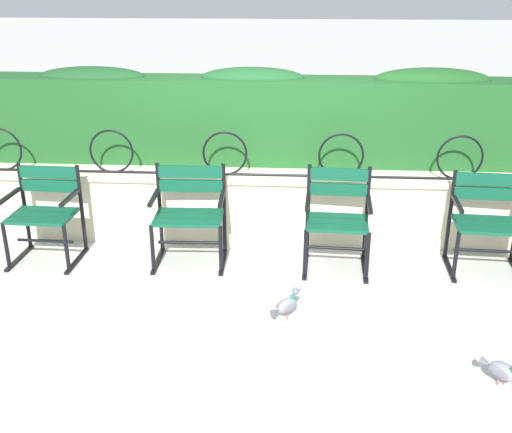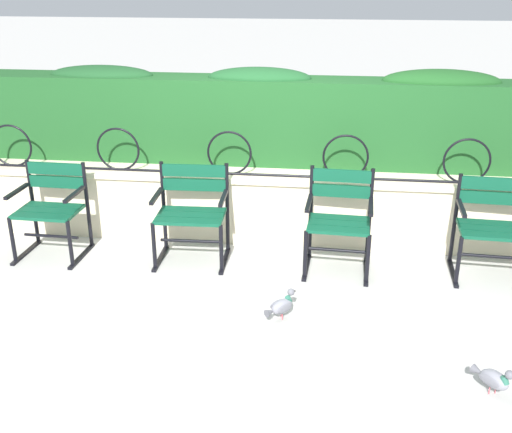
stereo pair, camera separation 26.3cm
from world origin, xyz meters
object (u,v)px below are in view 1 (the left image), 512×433
object	(u,v)px
park_chair_centre_right	(337,217)
park_chair_rightmost	(489,219)
pigeon_far_side	(503,370)
park_chair_leftmost	(45,211)
park_chair_centre_left	(189,211)
pigeon_near_chairs	(287,305)

from	to	relation	value
park_chair_centre_right	park_chair_rightmost	world-z (taller)	park_chair_centre_right
pigeon_far_side	park_chair_leftmost	bearing A→B (deg)	155.30
park_chair_centre_left	park_chair_rightmost	size ratio (longest dim) A/B	1.02
park_chair_rightmost	pigeon_far_side	distance (m)	1.75
park_chair_leftmost	park_chair_centre_left	xyz separation A→B (m)	(1.30, 0.05, 0.01)
pigeon_far_side	park_chair_centre_left	bearing A→B (deg)	143.34
park_chair_centre_left	pigeon_far_side	xyz separation A→B (m)	(2.27, -1.69, -0.35)
park_chair_centre_left	park_chair_centre_right	world-z (taller)	park_chair_centre_right
park_chair_centre_left	park_chair_centre_right	size ratio (longest dim) A/B	0.98
pigeon_near_chairs	park_chair_centre_right	bearing A→B (deg)	65.81
park_chair_leftmost	park_chair_centre_right	xyz separation A→B (m)	(2.60, 0.01, 0.01)
pigeon_near_chairs	pigeon_far_side	bearing A→B (deg)	-27.50
park_chair_centre_right	pigeon_near_chairs	xyz separation A→B (m)	(-0.42, -0.93, -0.35)
pigeon_near_chairs	pigeon_far_side	size ratio (longest dim) A/B	1.00
park_chair_centre_left	pigeon_near_chairs	distance (m)	1.36
park_chair_leftmost	pigeon_near_chairs	xyz separation A→B (m)	(2.19, -0.92, -0.35)
park_chair_rightmost	pigeon_far_side	world-z (taller)	park_chair_rightmost
park_chair_centre_left	park_chair_centre_right	bearing A→B (deg)	-1.66
park_chair_leftmost	park_chair_centre_right	world-z (taller)	park_chair_centre_right
park_chair_rightmost	pigeon_far_side	size ratio (longest dim) A/B	3.55
park_chair_centre_right	pigeon_near_chairs	world-z (taller)	park_chair_centre_right
park_chair_leftmost	pigeon_far_side	xyz separation A→B (m)	(3.57, -1.64, -0.35)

